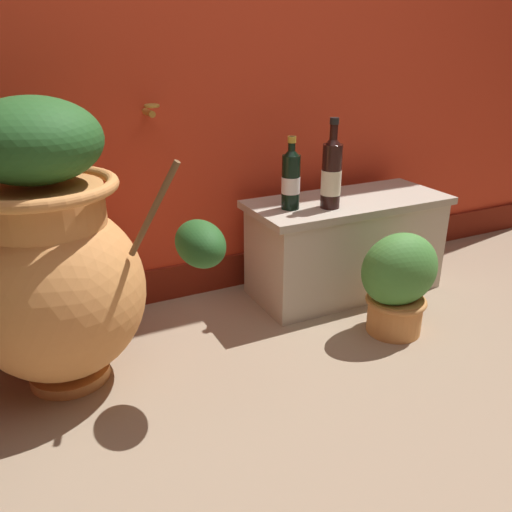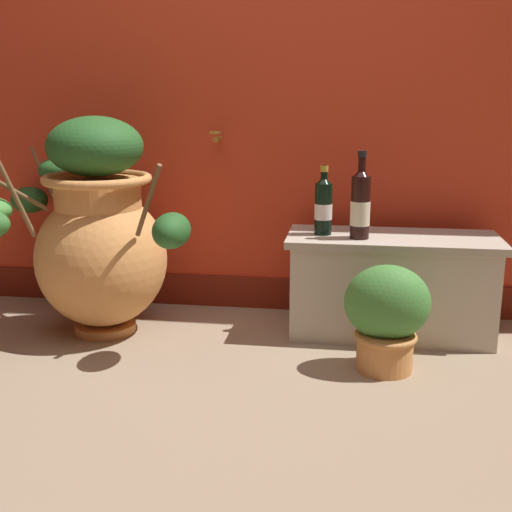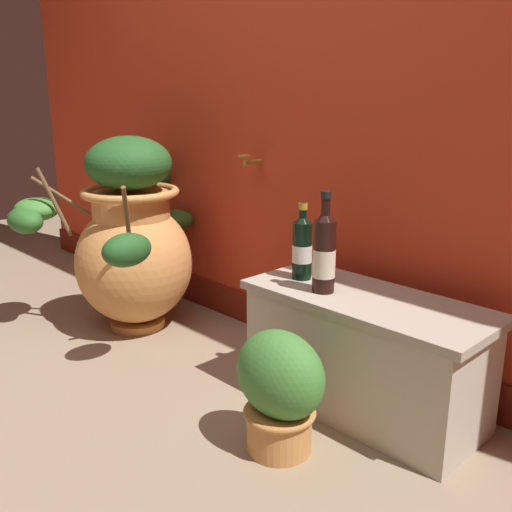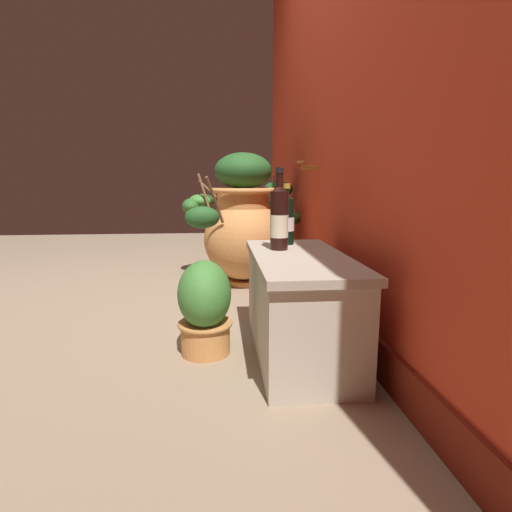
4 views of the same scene
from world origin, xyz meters
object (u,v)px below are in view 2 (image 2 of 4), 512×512
object	(u,v)px
terracotta_urn	(96,232)
wine_bottle_left	(360,203)
wine_bottle_middle	(323,204)
potted_shrub	(387,315)

from	to	relation	value
terracotta_urn	wine_bottle_left	world-z (taller)	terracotta_urn
wine_bottle_middle	potted_shrub	world-z (taller)	wine_bottle_middle
wine_bottle_left	potted_shrub	xyz separation A→B (m)	(0.10, -0.32, -0.35)
potted_shrub	wine_bottle_left	bearing A→B (deg)	107.79
wine_bottle_left	wine_bottle_middle	distance (m)	0.16
wine_bottle_left	potted_shrub	distance (m)	0.49
terracotta_urn	potted_shrub	world-z (taller)	terracotta_urn
terracotta_urn	wine_bottle_middle	size ratio (longest dim) A/B	3.48
wine_bottle_left	potted_shrub	size ratio (longest dim) A/B	0.88
wine_bottle_left	wine_bottle_middle	xyz separation A→B (m)	(-0.15, 0.06, -0.02)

